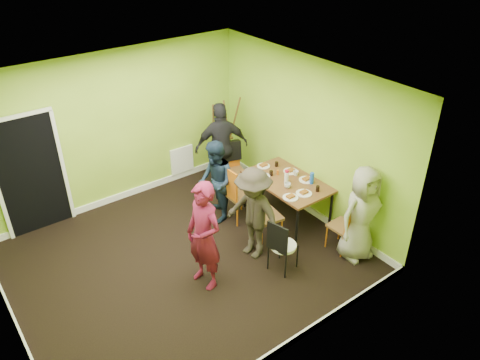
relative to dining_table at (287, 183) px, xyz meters
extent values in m
plane|color=black|center=(-2.05, 0.07, -0.70)|extent=(5.00, 5.00, 0.00)
cube|color=#83AB2C|center=(-2.05, 2.32, 0.70)|extent=(5.00, 0.04, 2.80)
cube|color=#83AB2C|center=(-2.05, -2.18, 0.70)|extent=(5.00, 0.04, 2.80)
cube|color=#83AB2C|center=(0.45, 0.07, 0.70)|extent=(0.04, 4.50, 2.80)
cube|color=white|center=(-2.05, 0.07, 2.10)|extent=(5.00, 4.50, 0.04)
cube|color=black|center=(-3.55, 2.29, 0.32)|extent=(1.00, 0.05, 2.04)
cube|color=white|center=(-0.75, 2.29, -0.30)|extent=(0.50, 0.04, 0.55)
cylinder|color=black|center=(-0.39, -0.69, -0.34)|extent=(0.04, 0.04, 0.71)
cylinder|color=black|center=(0.39, -0.69, -0.34)|extent=(0.04, 0.04, 0.71)
cylinder|color=black|center=(-0.39, 0.69, -0.34)|extent=(0.04, 0.04, 0.71)
cylinder|color=black|center=(0.39, 0.69, -0.34)|extent=(0.04, 0.04, 0.71)
cube|color=brown|center=(0.00, 0.00, 0.03)|extent=(0.90, 1.50, 0.04)
cylinder|color=orange|center=(-0.86, 0.65, -0.45)|extent=(0.03, 0.03, 0.48)
cylinder|color=orange|center=(-0.86, 0.28, -0.45)|extent=(0.03, 0.03, 0.48)
cylinder|color=orange|center=(-0.49, 0.65, -0.45)|extent=(0.03, 0.03, 0.48)
cylinder|color=orange|center=(-0.49, 0.28, -0.45)|extent=(0.03, 0.03, 0.48)
cube|color=brown|center=(-0.68, 0.47, -0.21)|extent=(0.43, 0.43, 0.04)
cube|color=orange|center=(-0.88, 0.47, 0.08)|extent=(0.03, 0.41, 0.54)
cylinder|color=orange|center=(-0.89, -0.11, -0.45)|extent=(0.03, 0.03, 0.50)
cylinder|color=orange|center=(-0.95, -0.48, -0.45)|extent=(0.03, 0.03, 0.50)
cylinder|color=orange|center=(-0.52, -0.16, -0.45)|extent=(0.03, 0.03, 0.50)
cylinder|color=orange|center=(-0.57, -0.53, -0.45)|extent=(0.03, 0.03, 0.50)
cube|color=brown|center=(-0.73, -0.32, -0.20)|extent=(0.50, 0.50, 0.04)
cube|color=orange|center=(-0.94, -0.29, 0.10)|extent=(0.09, 0.42, 0.55)
cylinder|color=orange|center=(-0.02, 1.36, -0.48)|extent=(0.02, 0.02, 0.42)
cylinder|color=orange|center=(-0.32, 1.45, -0.48)|extent=(0.02, 0.02, 0.42)
cylinder|color=orange|center=(-0.11, 1.05, -0.48)|extent=(0.02, 0.02, 0.42)
cylinder|color=orange|center=(-0.41, 1.14, -0.48)|extent=(0.02, 0.02, 0.42)
cube|color=brown|center=(-0.21, 1.25, -0.27)|extent=(0.47, 0.47, 0.04)
cube|color=orange|center=(-0.16, 1.42, -0.02)|extent=(0.35, 0.13, 0.47)
cylinder|color=orange|center=(-0.03, -1.35, -0.48)|extent=(0.02, 0.02, 0.43)
cylinder|color=orange|center=(0.29, -1.34, -0.48)|extent=(0.02, 0.02, 0.43)
cylinder|color=orange|center=(-0.05, -1.03, -0.48)|extent=(0.02, 0.02, 0.43)
cylinder|color=orange|center=(0.27, -1.02, -0.48)|extent=(0.02, 0.02, 0.43)
cube|color=brown|center=(0.12, -1.19, -0.27)|extent=(0.40, 0.40, 0.04)
cube|color=orange|center=(0.13, -1.37, -0.01)|extent=(0.36, 0.04, 0.47)
cylinder|color=black|center=(-1.14, -0.88, -0.48)|extent=(0.02, 0.02, 0.42)
cylinder|color=black|center=(-1.07, -1.19, -0.48)|extent=(0.02, 0.02, 0.42)
cylinder|color=black|center=(-0.83, -0.80, -0.48)|extent=(0.02, 0.02, 0.42)
cylinder|color=black|center=(-0.76, -1.11, -0.48)|extent=(0.02, 0.02, 0.42)
cylinder|color=white|center=(-0.95, -0.99, -0.27)|extent=(0.39, 0.39, 0.05)
cube|color=black|center=(-1.12, -1.04, -0.02)|extent=(0.11, 0.35, 0.47)
cylinder|color=brown|center=(-0.22, 1.93, 0.13)|extent=(0.24, 0.39, 1.65)
cylinder|color=brown|center=(0.21, 1.93, 0.13)|extent=(0.24, 0.39, 1.65)
cylinder|color=brown|center=(-0.01, 1.69, 0.13)|extent=(0.03, 0.38, 1.61)
cube|color=brown|center=(-0.01, 1.88, 0.08)|extent=(0.44, 0.04, 0.04)
cylinder|color=white|center=(-0.26, 0.36, 0.06)|extent=(0.26, 0.26, 0.01)
cylinder|color=white|center=(-0.33, -0.44, 0.06)|extent=(0.25, 0.25, 0.01)
cylinder|color=white|center=(-0.02, 0.63, 0.06)|extent=(0.23, 0.23, 0.01)
cylinder|color=white|center=(-0.07, -0.48, 0.06)|extent=(0.26, 0.26, 0.01)
cylinder|color=white|center=(0.25, 0.19, 0.06)|extent=(0.26, 0.26, 0.01)
cylinder|color=white|center=(0.26, -0.19, 0.06)|extent=(0.26, 0.26, 0.01)
cylinder|color=white|center=(-0.07, -0.05, 0.16)|extent=(0.08, 0.08, 0.21)
cylinder|color=blue|center=(0.26, -0.32, 0.16)|extent=(0.07, 0.07, 0.20)
cylinder|color=orange|center=(-0.01, 0.25, 0.10)|extent=(0.04, 0.04, 0.09)
cylinder|color=black|center=(-0.12, 0.30, 0.10)|extent=(0.06, 0.06, 0.09)
cylinder|color=black|center=(0.17, 0.49, 0.10)|extent=(0.06, 0.06, 0.09)
cylinder|color=black|center=(0.16, -0.56, 0.10)|extent=(0.06, 0.06, 0.10)
imported|color=white|center=(-0.16, -0.18, 0.10)|extent=(0.11, 0.11, 0.09)
imported|color=white|center=(0.22, 0.04, 0.10)|extent=(0.09, 0.09, 0.09)
imported|color=maroon|center=(-2.05, -0.55, 0.15)|extent=(0.50, 0.67, 1.68)
imported|color=#152435|center=(-1.00, 0.71, 0.04)|extent=(0.78, 0.87, 1.48)
imported|color=#29241B|center=(-1.11, -0.45, 0.07)|extent=(0.74, 1.08, 1.54)
imported|color=black|center=(-0.30, 1.53, 0.17)|extent=(1.10, 0.76, 1.74)
imported|color=gray|center=(0.19, -1.45, 0.09)|extent=(0.82, 0.58, 1.58)
camera|label=1|loc=(-4.76, -4.99, 4.16)|focal=35.00mm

